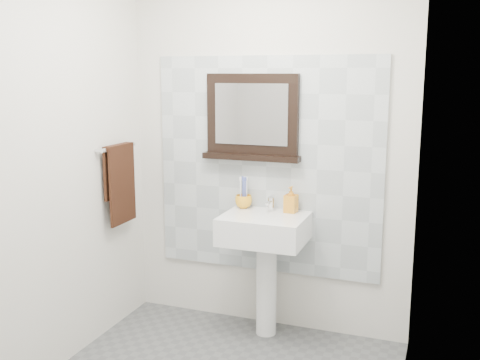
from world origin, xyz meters
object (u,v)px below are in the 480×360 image
soap_dispenser (291,199)px  framed_mirror (252,119)px  toothbrush_cup (244,202)px  hand_towel (120,178)px  pedestal_sink (265,242)px

soap_dispenser → framed_mirror: framed_mirror is taller
toothbrush_cup → framed_mirror: framed_mirror is taller
toothbrush_cup → hand_towel: 0.87m
toothbrush_cup → hand_towel: (-0.80, -0.30, 0.17)m
soap_dispenser → hand_towel: hand_towel is taller
soap_dispenser → hand_towel: (-1.14, -0.29, 0.13)m
pedestal_sink → soap_dispenser: soap_dispenser is taller
pedestal_sink → framed_mirror: framed_mirror is taller
soap_dispenser → hand_towel: size_ratio=0.32×
soap_dispenser → framed_mirror: (-0.30, 0.06, 0.53)m
pedestal_sink → hand_towel: (-1.00, -0.16, 0.40)m
framed_mirror → hand_towel: (-0.84, -0.35, -0.40)m
soap_dispenser → framed_mirror: size_ratio=0.26×
pedestal_sink → soap_dispenser: (0.14, 0.13, 0.27)m
toothbrush_cup → framed_mirror: (0.04, 0.05, 0.57)m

